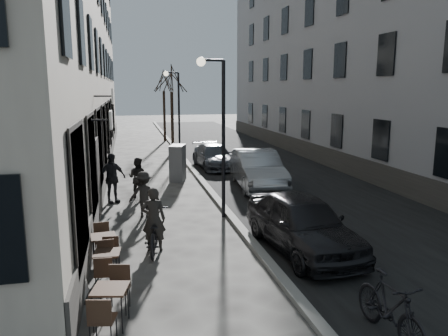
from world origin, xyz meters
name	(u,v)px	position (x,y,z in m)	size (l,w,h in m)	color
ground	(289,304)	(0.00, 0.00, 0.00)	(120.00, 120.00, 0.00)	#353330
road	(252,162)	(3.85, 16.00, 0.00)	(7.30, 60.00, 0.00)	black
kerb	(188,164)	(0.20, 16.00, 0.06)	(0.25, 60.00, 0.12)	slate
building_left	(60,9)	(-6.00, 16.50, 8.00)	(4.00, 35.00, 16.00)	gray
building_right	(346,20)	(9.50, 16.50, 8.00)	(4.00, 35.00, 16.00)	gray
streetlamp_near	(218,120)	(-0.17, 6.00, 3.16)	(0.90, 0.28, 5.09)	black
streetlamp_far	(176,105)	(-0.17, 18.00, 3.16)	(0.90, 0.28, 5.09)	black
tree_near	(171,80)	(-0.10, 21.00, 4.66)	(2.40, 2.40, 5.70)	black
tree_far	(164,81)	(-0.10, 27.00, 4.66)	(2.40, 2.40, 5.70)	black
bistro_set_a	(111,303)	(-3.37, -0.06, 0.44)	(0.71, 1.50, 0.86)	black
bistro_set_b	(108,263)	(-3.51, 1.83, 0.41)	(0.59, 1.38, 0.80)	black
bistro_set_c	(104,247)	(-3.63, 2.86, 0.43)	(0.64, 1.44, 0.83)	black
sign_board	(80,280)	(-4.01, 1.13, 0.40)	(0.40, 0.60, 0.99)	black
utility_cabinet	(178,163)	(-0.80, 12.02, 0.81)	(0.60, 1.08, 1.63)	slate
bicycle	(154,231)	(-2.40, 3.47, 0.52)	(0.68, 1.96, 1.03)	black
cyclist_rider	(154,219)	(-2.40, 3.47, 0.84)	(0.62, 0.40, 1.69)	black
pedestrian_near	(138,178)	(-2.65, 9.23, 0.78)	(0.76, 0.59, 1.55)	black
pedestrian_mid	(144,194)	(-2.52, 6.57, 0.76)	(0.98, 0.56, 1.51)	black
pedestrian_far	(112,178)	(-3.60, 8.62, 0.92)	(1.08, 0.45, 1.84)	black
car_near	(302,223)	(1.34, 2.64, 0.75)	(1.76, 4.38, 1.49)	black
car_mid	(257,169)	(2.30, 9.83, 0.79)	(1.67, 4.79, 1.58)	gray
car_far	(214,156)	(1.43, 14.82, 0.61)	(1.71, 4.20, 1.22)	#3D4148
moped	(390,308)	(1.20, -1.48, 0.56)	(0.53, 1.87, 1.12)	black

